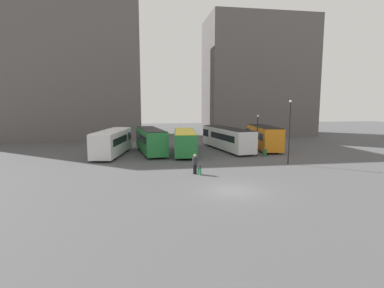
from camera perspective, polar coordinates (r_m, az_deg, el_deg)
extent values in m
plane|color=#4C4C4F|center=(22.33, 7.90, -8.77)|extent=(160.00, 160.00, 0.00)
cube|color=#5B5656|center=(63.44, -24.32, 15.10)|extent=(30.45, 16.62, 30.63)
cube|color=#5B5656|center=(65.61, 12.36, 12.25)|extent=(21.45, 12.24, 23.68)
cube|color=silver|center=(38.23, -14.93, 0.36)|extent=(4.26, 10.68, 2.79)
cube|color=black|center=(42.29, -13.41, 1.55)|extent=(2.84, 2.32, 1.06)
cube|color=black|center=(37.29, -15.33, 0.71)|extent=(3.65, 7.00, 0.84)
cube|color=white|center=(38.08, -15.00, 2.50)|extent=(4.03, 10.44, 0.08)
cylinder|color=black|center=(41.47, -13.69, -0.71)|extent=(2.53, 1.31, 0.91)
cylinder|color=black|center=(35.33, -16.25, -2.20)|extent=(2.53, 1.31, 0.91)
cube|color=#237A38|center=(38.90, -7.88, 0.71)|extent=(3.86, 10.42, 2.82)
cube|color=black|center=(42.96, -8.81, 1.81)|extent=(2.74, 2.20, 1.07)
cube|color=black|center=(37.96, -7.66, 1.08)|extent=(3.38, 6.80, 0.85)
cube|color=black|center=(38.76, -7.92, 2.84)|extent=(3.64, 10.19, 0.08)
cylinder|color=black|center=(42.14, -8.56, -0.42)|extent=(2.47, 1.28, 0.96)
cylinder|color=black|center=(35.99, -7.01, -1.74)|extent=(2.47, 1.28, 0.96)
cube|color=#237A38|center=(38.16, -1.36, 0.49)|extent=(3.73, 10.51, 2.56)
cube|color=black|center=(42.31, -1.51, 1.62)|extent=(2.81, 2.18, 0.97)
cube|color=black|center=(37.20, -1.33, 0.81)|extent=(3.34, 6.83, 0.77)
cube|color=yellow|center=(38.02, -1.37, 2.47)|extent=(3.50, 10.28, 0.08)
cylinder|color=black|center=(41.46, -1.47, -0.41)|extent=(2.58, 1.32, 1.04)
cylinder|color=black|center=(35.16, -1.22, -1.84)|extent=(2.58, 1.32, 1.04)
cube|color=silver|center=(41.62, 6.68, 1.11)|extent=(4.32, 12.46, 2.74)
cube|color=black|center=(46.17, 4.11, 2.20)|extent=(2.89, 2.60, 1.04)
cube|color=black|center=(40.59, 7.33, 1.43)|extent=(3.70, 8.12, 0.82)
cube|color=black|center=(41.49, 6.71, 3.05)|extent=(4.08, 12.19, 0.08)
cylinder|color=black|center=(45.21, 4.67, 0.18)|extent=(2.56, 1.30, 0.95)
cylinder|color=black|center=(38.39, 8.99, -1.20)|extent=(2.56, 1.30, 0.95)
cube|color=orange|center=(43.01, 13.47, 1.28)|extent=(3.51, 9.76, 2.93)
cube|color=black|center=(46.72, 12.09, 2.25)|extent=(2.76, 2.01, 1.11)
cube|color=black|center=(42.16, 13.83, 1.65)|extent=(3.19, 6.34, 0.88)
cube|color=black|center=(42.88, 13.53, 3.28)|extent=(3.29, 9.55, 0.08)
cylinder|color=black|center=(45.98, 12.36, 0.12)|extent=(2.53, 1.16, 0.91)
cylinder|color=black|center=(40.37, 14.64, -0.96)|extent=(2.53, 1.16, 0.91)
cylinder|color=black|center=(27.13, 0.39, -4.87)|extent=(0.20, 0.20, 0.83)
cylinder|color=black|center=(27.20, 0.74, -4.84)|extent=(0.20, 0.20, 0.83)
cylinder|color=#2D2D33|center=(27.01, 0.57, -3.26)|extent=(0.56, 0.56, 0.72)
sphere|color=tan|center=(26.93, 0.57, -2.22)|extent=(0.27, 0.27, 0.27)
cube|color=#28844C|center=(26.89, 1.44, -5.24)|extent=(0.27, 0.46, 0.59)
cube|color=black|center=(26.67, 1.58, -4.41)|extent=(0.10, 0.05, 0.27)
cylinder|color=black|center=(32.79, 18.03, 1.90)|extent=(0.12, 0.12, 6.47)
sphere|color=beige|center=(32.66, 18.27, 7.71)|extent=(0.28, 0.28, 0.28)
cylinder|color=black|center=(37.03, 12.32, 1.39)|extent=(0.12, 0.12, 4.79)
sphere|color=beige|center=(36.85, 12.43, 5.23)|extent=(0.28, 0.28, 0.28)
cylinder|color=#285633|center=(37.37, 13.67, -1.64)|extent=(0.52, 0.52, 0.85)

